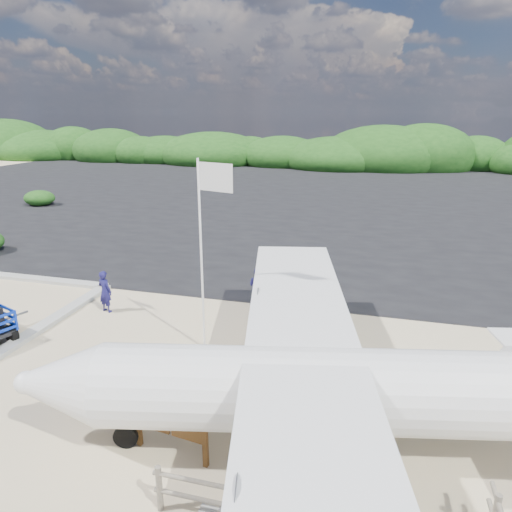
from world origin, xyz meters
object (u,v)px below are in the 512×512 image
Objects in this scene: flagpole at (205,348)px; crew_b at (257,286)px; crew_c at (302,293)px; crew_a at (105,291)px; aircraft_large at (507,220)px; signboard at (172,455)px.

crew_b is (0.75, 3.88, 0.77)m from flagpole.
crew_b is at bearing -19.60° from crew_c.
crew_a is 0.10× the size of aircraft_large.
crew_b is 0.89× the size of crew_c.
flagpole reaches higher than crew_a.
signboard is 8.64m from crew_b.
crew_c is at bearing 47.04° from aircraft_large.
aircraft_large is at bearing 57.99° from flagpole.
signboard is 1.19× the size of crew_a.
flagpole reaches higher than crew_c.
crew_a reaches higher than signboard.
aircraft_large is (14.18, 22.68, 0.00)m from flagpole.
crew_c is (1.88, -0.53, 0.10)m from crew_b.
crew_c reaches higher than signboard.
crew_a is (-4.66, 1.74, 0.82)m from flagpole.
aircraft_large is at bearing -124.68° from crew_c.
aircraft_large is at bearing 72.29° from signboard.
signboard is 0.12× the size of aircraft_large.
aircraft_large reaches higher than crew_c.
flagpole is at bearing 45.88° from aircraft_large.
flagpole reaches higher than crew_b.
signboard is (1.02, -4.72, 0.00)m from flagpole.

